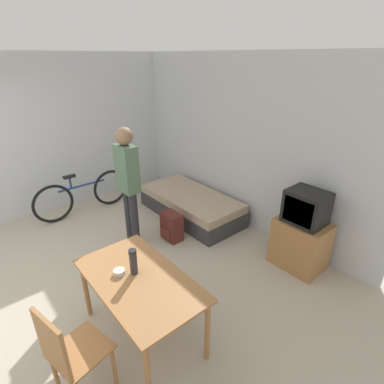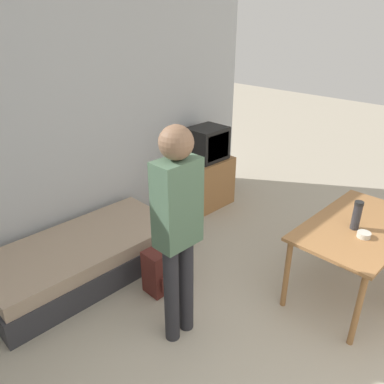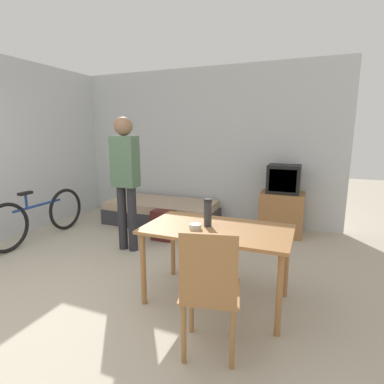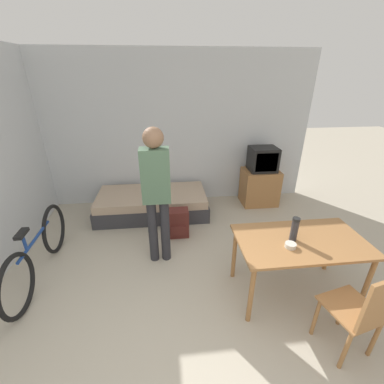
{
  "view_description": "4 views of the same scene",
  "coord_description": "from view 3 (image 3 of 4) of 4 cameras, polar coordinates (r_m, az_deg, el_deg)",
  "views": [
    {
      "loc": [
        3.34,
        -0.11,
        2.63
      ],
      "look_at": [
        0.7,
        2.11,
        1.05
      ],
      "focal_mm": 28.0,
      "sensor_mm": 36.0,
      "label": 1
    },
    {
      "loc": [
        -1.77,
        -0.05,
        2.44
      ],
      "look_at": [
        0.29,
        2.0,
        1.05
      ],
      "focal_mm": 35.0,
      "sensor_mm": 36.0,
      "label": 2
    },
    {
      "loc": [
        2.11,
        -1.62,
        1.6
      ],
      "look_at": [
        0.75,
        1.74,
        0.87
      ],
      "focal_mm": 28.0,
      "sensor_mm": 36.0,
      "label": 3
    },
    {
      "loc": [
        -0.05,
        -1.16,
        2.33
      ],
      "look_at": [
        0.29,
        1.97,
        0.85
      ],
      "focal_mm": 24.0,
      "sensor_mm": 36.0,
      "label": 4
    }
  ],
  "objects": [
    {
      "name": "ground_plane",
      "position": [
        3.11,
        -27.79,
        -21.09
      ],
      "size": [
        20.0,
        20.0,
        0.0
      ],
      "primitive_type": "plane",
      "color": "#B2A893"
    },
    {
      "name": "wall_back",
      "position": [
        5.56,
        -0.33,
        8.8
      ],
      "size": [
        5.29,
        0.06,
        2.7
      ],
      "color": "silver",
      "rests_on": "ground_plane"
    },
    {
      "name": "wall_left",
      "position": [
        5.45,
        -30.1,
        7.23
      ],
      "size": [
        0.06,
        4.49,
        2.7
      ],
      "color": "silver",
      "rests_on": "ground_plane"
    },
    {
      "name": "daybed",
      "position": [
        5.36,
        -5.78,
        -3.86
      ],
      "size": [
        1.93,
        0.92,
        0.4
      ],
      "color": "#333338",
      "rests_on": "ground_plane"
    },
    {
      "name": "tv",
      "position": [
        4.91,
        16.81,
        -2.16
      ],
      "size": [
        0.65,
        0.49,
        1.11
      ],
      "color": "#9E6B3D",
      "rests_on": "ground_plane"
    },
    {
      "name": "dining_table",
      "position": [
        2.83,
        4.78,
        -8.38
      ],
      "size": [
        1.34,
        0.76,
        0.73
      ],
      "color": "#9E6B3D",
      "rests_on": "ground_plane"
    },
    {
      "name": "wooden_chair",
      "position": [
        2.16,
        3.34,
        -17.82
      ],
      "size": [
        0.5,
        0.5,
        0.97
      ],
      "color": "#9E6B3D",
      "rests_on": "ground_plane"
    },
    {
      "name": "bicycle",
      "position": [
        5.05,
        -27.11,
        -4.23
      ],
      "size": [
        0.08,
        1.74,
        0.77
      ],
      "color": "black",
      "rests_on": "ground_plane"
    },
    {
      "name": "person_standing",
      "position": [
        4.05,
        -12.58,
        3.42
      ],
      "size": [
        0.34,
        0.24,
        1.79
      ],
      "color": "#28282D",
      "rests_on": "ground_plane"
    },
    {
      "name": "thermos_flask",
      "position": [
        2.8,
        3.04,
        -3.68
      ],
      "size": [
        0.08,
        0.08,
        0.26
      ],
      "color": "#2D2D33",
      "rests_on": "dining_table"
    },
    {
      "name": "mate_bowl",
      "position": [
        2.75,
        0.62,
        -6.57
      ],
      "size": [
        0.11,
        0.11,
        0.05
      ],
      "color": "beige",
      "rests_on": "dining_table"
    },
    {
      "name": "backpack",
      "position": [
        4.54,
        -5.53,
        -6.37
      ],
      "size": [
        0.33,
        0.25,
        0.45
      ],
      "color": "#56231E",
      "rests_on": "ground_plane"
    }
  ]
}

